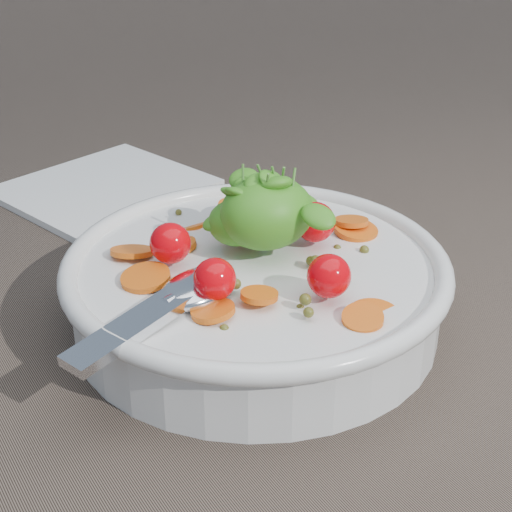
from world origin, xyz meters
TOP-DOWN VIEW (x-y plane):
  - ground at (0.00, 0.00)m, footprint 6.00×6.00m
  - bowl at (0.01, -0.01)m, footprint 0.26×0.25m
  - napkin at (0.01, 0.25)m, footprint 0.20×0.18m

SIDE VIEW (x-z plane):
  - ground at x=0.00m, z-range 0.00..0.00m
  - napkin at x=0.01m, z-range 0.00..0.01m
  - bowl at x=0.01m, z-range -0.02..0.08m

